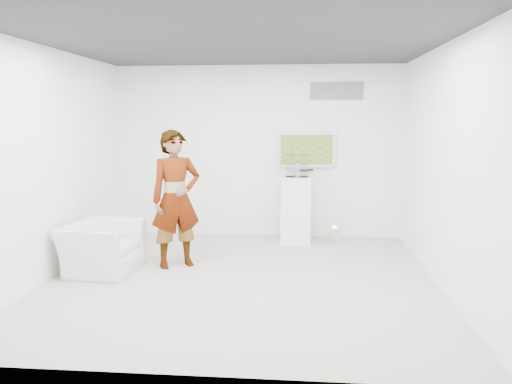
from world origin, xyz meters
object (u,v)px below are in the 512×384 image
Objects in this scene: armchair at (102,247)px; pedestal at (297,209)px; person at (176,199)px; floor_uplight at (334,235)px; tv at (306,150)px.

armchair is 3.26m from pedestal.
floor_uplight is (2.32, 1.52, -0.82)m from person.
floor_uplight is at bearing -55.44° from armchair.
tv is 0.52× the size of person.
tv is 3.81m from armchair.
floor_uplight is (0.64, -0.01, -0.42)m from pedestal.
armchair is 3.58× the size of floor_uplight.
pedestal is (-0.16, -0.40, -0.99)m from tv.
tv is 2.73m from person.
pedestal reaches higher than armchair.
pedestal reaches higher than floor_uplight.
person is 1.87× the size of armchair.
pedestal is at bearing 12.09° from person.
person reaches higher than floor_uplight.
tv is 1.08m from pedestal.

